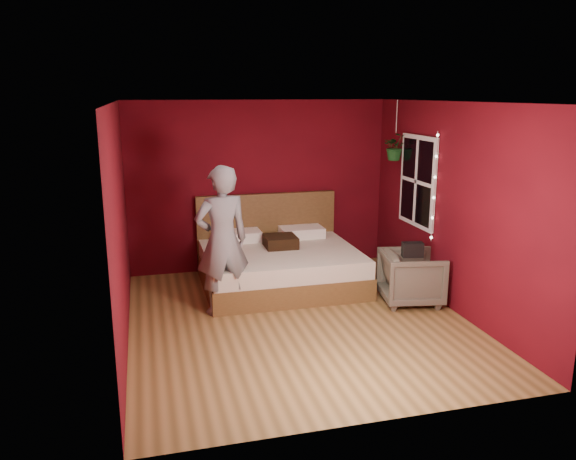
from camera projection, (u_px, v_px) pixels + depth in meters
The scene contains 10 objects.
floor at pixel (298, 321), 6.84m from camera, with size 4.50×4.50×0.00m, color olive.
room_walls at pixel (299, 184), 6.44m from camera, with size 4.04×4.54×2.62m.
window at pixel (417, 181), 7.81m from camera, with size 0.05×0.97×1.27m.
fairy_lights at pixel (434, 187), 7.31m from camera, with size 0.04×0.04×1.45m.
bed at pixel (279, 263), 8.08m from camera, with size 2.17×1.85×1.19m.
person at pixel (222, 241), 6.88m from camera, with size 0.68×0.45×1.87m, color slate.
armchair at pixel (411, 277), 7.35m from camera, with size 0.74×0.76×0.69m, color #5C5648.
handbag at pixel (413, 250), 7.04m from camera, with size 0.26×0.13×0.18m, color black.
throw_pillow at pixel (280, 241), 8.05m from camera, with size 0.45×0.45×0.16m, color black.
hanging_plant at pixel (395, 147), 8.22m from camera, with size 0.42×0.38×0.87m.
Camera 1 is at (-1.73, -6.14, 2.70)m, focal length 35.00 mm.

